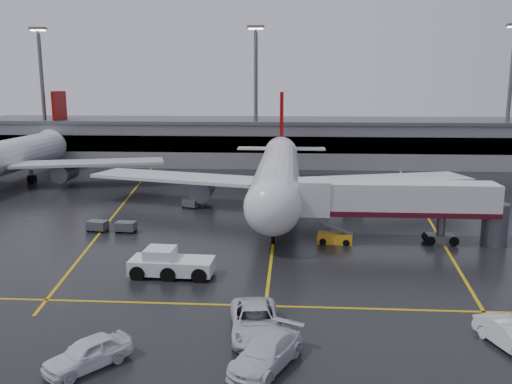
{
  "coord_description": "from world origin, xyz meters",
  "views": [
    {
      "loc": [
        1.66,
        -56.24,
        14.83
      ],
      "look_at": [
        -2.0,
        -2.0,
        4.0
      ],
      "focal_mm": 37.32,
      "sensor_mm": 36.0,
      "label": 1
    }
  ],
  "objects": [
    {
      "name": "ground",
      "position": [
        0.0,
        0.0,
        0.0
      ],
      "size": [
        220.0,
        220.0,
        0.0
      ],
      "primitive_type": "plane",
      "color": "black",
      "rests_on": "ground"
    },
    {
      "name": "apron_line_centre",
      "position": [
        0.0,
        0.0,
        0.01
      ],
      "size": [
        0.25,
        90.0,
        0.02
      ],
      "primitive_type": "cube",
      "color": "gold",
      "rests_on": "ground"
    },
    {
      "name": "apron_line_stop",
      "position": [
        0.0,
        -22.0,
        0.01
      ],
      "size": [
        60.0,
        0.25,
        0.02
      ],
      "primitive_type": "cube",
      "color": "gold",
      "rests_on": "ground"
    },
    {
      "name": "apron_line_left",
      "position": [
        -20.0,
        10.0,
        0.01
      ],
      "size": [
        9.99,
        69.35,
        0.02
      ],
      "primitive_type": "cube",
      "rotation": [
        0.0,
        0.0,
        0.14
      ],
      "color": "gold",
      "rests_on": "ground"
    },
    {
      "name": "apron_line_right",
      "position": [
        18.0,
        10.0,
        0.01
      ],
      "size": [
        7.57,
        69.64,
        0.02
      ],
      "primitive_type": "cube",
      "rotation": [
        0.0,
        0.0,
        -0.1
      ],
      "color": "gold",
      "rests_on": "ground"
    },
    {
      "name": "terminal",
      "position": [
        0.0,
        47.93,
        4.32
      ],
      "size": [
        122.0,
        19.0,
        8.6
      ],
      "color": "gray",
      "rests_on": "ground"
    },
    {
      "name": "light_mast_left",
      "position": [
        -45.0,
        42.0,
        14.47
      ],
      "size": [
        3.0,
        1.2,
        25.45
      ],
      "color": "#595B60",
      "rests_on": "ground"
    },
    {
      "name": "light_mast_mid",
      "position": [
        -5.0,
        42.0,
        14.47
      ],
      "size": [
        3.0,
        1.2,
        25.45
      ],
      "color": "#595B60",
      "rests_on": "ground"
    },
    {
      "name": "light_mast_right",
      "position": [
        40.0,
        42.0,
        14.47
      ],
      "size": [
        3.0,
        1.2,
        25.45
      ],
      "color": "#595B60",
      "rests_on": "ground"
    },
    {
      "name": "main_airliner",
      "position": [
        0.0,
        9.7,
        4.21
      ],
      "size": [
        48.8,
        45.6,
        14.1
      ],
      "color": "silver",
      "rests_on": "ground"
    },
    {
      "name": "second_airliner",
      "position": [
        -42.0,
        21.7,
        4.21
      ],
      "size": [
        48.8,
        45.6,
        14.1
      ],
      "color": "silver",
      "rests_on": "ground"
    },
    {
      "name": "jet_bridge",
      "position": [
        11.87,
        -6.0,
        3.93
      ],
      "size": [
        19.9,
        3.4,
        6.05
      ],
      "color": "silver",
      "rests_on": "ground"
    },
    {
      "name": "pushback_tractor",
      "position": [
        -7.9,
        -16.51,
        0.94
      ],
      "size": [
        6.68,
        3.06,
        2.35
      ],
      "color": "silver",
      "rests_on": "ground"
    },
    {
      "name": "belt_loader",
      "position": [
        5.93,
        -6.63,
        0.52
      ],
      "size": [
        3.47,
        1.95,
        2.09
      ],
      "color": "orange",
      "rests_on": "ground"
    },
    {
      "name": "service_van_a",
      "position": [
        -0.41,
        -26.32,
        0.87
      ],
      "size": [
        3.64,
        6.58,
        1.74
      ],
      "primitive_type": "imported",
      "rotation": [
        0.0,
        0.0,
        0.12
      ],
      "color": "silver",
      "rests_on": "ground"
    },
    {
      "name": "service_van_b",
      "position": [
        0.45,
        -30.0,
        0.82
      ],
      "size": [
        4.5,
        6.08,
        1.64
      ],
      "primitive_type": "imported",
      "rotation": [
        0.0,
        0.0,
        -0.45
      ],
      "color": "silver",
      "rests_on": "ground"
    },
    {
      "name": "service_van_c",
      "position": [
        14.4,
        -27.08,
        0.81
      ],
      "size": [
        3.2,
        5.18,
        1.61
      ],
      "primitive_type": "imported",
      "rotation": [
        0.0,
        0.0,
        0.33
      ],
      "color": "white",
      "rests_on": "ground"
    },
    {
      "name": "service_van_d",
      "position": [
        -9.08,
        -30.72,
        0.82
      ],
      "size": [
        4.53,
        4.93,
        1.63
      ],
      "primitive_type": "imported",
      "rotation": [
        0.0,
        0.0,
        -0.69
      ],
      "color": "white",
      "rests_on": "ground"
    },
    {
      "name": "baggage_cart_a",
      "position": [
        -15.33,
        -4.14,
        0.63
      ],
      "size": [
        2.07,
        1.42,
        1.12
      ],
      "color": "#595B60",
      "rests_on": "ground"
    },
    {
      "name": "baggage_cart_b",
      "position": [
        -18.42,
        -3.97,
        0.63
      ],
      "size": [
        2.18,
        1.61,
        1.12
      ],
      "color": "#595B60",
      "rests_on": "ground"
    },
    {
      "name": "baggage_cart_c",
      "position": [
        -10.7,
        7.45,
        0.63
      ],
      "size": [
        2.36,
        2.03,
        1.12
      ],
      "color": "#595B60",
      "rests_on": "ground"
    }
  ]
}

